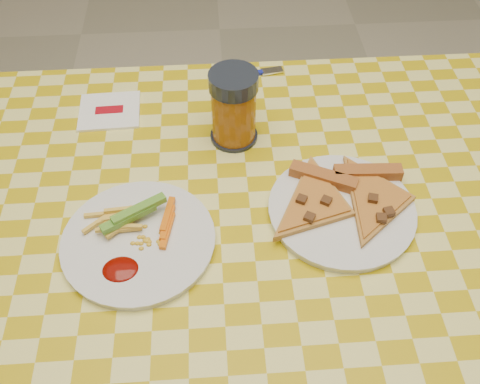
# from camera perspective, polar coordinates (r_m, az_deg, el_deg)

# --- Properties ---
(table) EXTENTS (1.28, 0.88, 0.76)m
(table) POSITION_cam_1_polar(r_m,az_deg,el_deg) (0.92, 1.18, -6.29)
(table) COLOR silver
(table) RESTS_ON ground
(plate_left) EXTENTS (0.29, 0.29, 0.01)m
(plate_left) POSITION_cam_1_polar(r_m,az_deg,el_deg) (0.85, -10.74, -5.25)
(plate_left) COLOR white
(plate_left) RESTS_ON table
(plate_right) EXTENTS (0.27, 0.27, 0.01)m
(plate_right) POSITION_cam_1_polar(r_m,az_deg,el_deg) (0.89, 10.76, -1.99)
(plate_right) COLOR white
(plate_right) RESTS_ON table
(fries_veggies) EXTENTS (0.16, 0.15, 0.04)m
(fries_veggies) POSITION_cam_1_polar(r_m,az_deg,el_deg) (0.85, -11.41, -3.83)
(fries_veggies) COLOR #F9D74F
(fries_veggies) RESTS_ON plate_left
(pizza_slices) EXTENTS (0.29, 0.26, 0.02)m
(pizza_slices) POSITION_cam_1_polar(r_m,az_deg,el_deg) (0.89, 10.99, -0.55)
(pizza_slices) COLOR #B46F37
(pizza_slices) RESTS_ON plate_right
(drink_glass) EXTENTS (0.09, 0.09, 0.14)m
(drink_glass) POSITION_cam_1_polar(r_m,az_deg,el_deg) (0.96, -0.68, 8.95)
(drink_glass) COLOR black
(drink_glass) RESTS_ON table
(napkin) EXTENTS (0.12, 0.11, 0.01)m
(napkin) POSITION_cam_1_polar(r_m,az_deg,el_deg) (1.08, -13.75, 8.40)
(napkin) COLOR white
(napkin) RESTS_ON table
(fork) EXTENTS (0.15, 0.04, 0.01)m
(fork) POSITION_cam_1_polar(r_m,az_deg,el_deg) (1.15, 1.08, 12.49)
(fork) COLOR navy
(fork) RESTS_ON table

